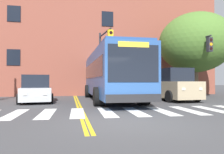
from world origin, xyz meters
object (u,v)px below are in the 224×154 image
(car_silver_near_lane, at_px, (36,90))
(traffic_light_overhead, at_px, (104,52))
(street_tree_curbside_large, at_px, (195,43))
(city_bus, at_px, (109,74))
(traffic_light_near_corner, at_px, (196,56))
(car_tan_far_lane, at_px, (171,85))

(car_silver_near_lane, xyz_separation_m, traffic_light_overhead, (4.60, 1.31, 2.72))
(car_silver_near_lane, relative_size, street_tree_curbside_large, 0.52)
(city_bus, height_order, car_silver_near_lane, city_bus)
(city_bus, bearing_deg, traffic_light_near_corner, -3.16)
(traffic_light_near_corner, height_order, traffic_light_overhead, traffic_light_overhead)
(city_bus, xyz_separation_m, car_silver_near_lane, (-4.88, -0.74, -1.04))
(city_bus, xyz_separation_m, street_tree_curbside_large, (7.57, 1.33, 2.73))
(car_silver_near_lane, xyz_separation_m, street_tree_curbside_large, (12.46, 2.07, 3.77))
(city_bus, relative_size, street_tree_curbside_large, 1.56)
(street_tree_curbside_large, bearing_deg, car_tan_far_lane, -144.76)
(street_tree_curbside_large, bearing_deg, car_silver_near_lane, -170.54)
(car_tan_far_lane, xyz_separation_m, street_tree_curbside_large, (3.35, 2.37, 3.51))
(city_bus, bearing_deg, traffic_light_overhead, 116.52)
(city_bus, distance_m, car_silver_near_lane, 5.05)
(traffic_light_near_corner, distance_m, street_tree_curbside_large, 2.36)
(traffic_light_near_corner, bearing_deg, city_bus, 176.84)
(car_tan_far_lane, xyz_separation_m, traffic_light_overhead, (-4.51, 1.61, 2.47))
(car_tan_far_lane, relative_size, traffic_light_overhead, 0.96)
(city_bus, xyz_separation_m, traffic_light_near_corner, (6.57, -0.36, 1.43))
(car_tan_far_lane, height_order, street_tree_curbside_large, street_tree_curbside_large)
(car_silver_near_lane, height_order, traffic_light_overhead, traffic_light_overhead)
(car_tan_far_lane, bearing_deg, car_silver_near_lane, 178.17)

